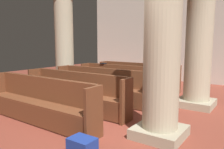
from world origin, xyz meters
The scene contains 13 objects.
ground_plane centered at (0.00, 0.00, 0.00)m, with size 19.20×19.20×0.00m, color brown.
back_wall centered at (0.00, 6.08, 2.25)m, with size 10.00×0.16×4.50m, color silver.
pew_row_0 centered at (-1.18, 3.49, 0.49)m, with size 3.02×0.46×0.92m.
pew_row_1 centered at (-1.18, 2.45, 0.49)m, with size 3.02×0.46×0.92m.
pew_row_2 centered at (-1.18, 1.40, 0.49)m, with size 3.02×0.47×0.92m.
pew_row_3 centered at (-1.18, 0.35, 0.49)m, with size 3.02×0.46×0.92m.
pew_row_4 centered at (-1.18, -0.69, 0.49)m, with size 3.02×0.46×0.92m.
pillar_aisle_side centered at (1.15, 2.39, 1.89)m, with size 0.95×0.95×3.64m.
pillar_far_side centered at (-3.46, 2.17, 1.89)m, with size 0.95×0.95×3.64m.
pillar_aisle_rear centered at (1.15, 0.04, 1.89)m, with size 0.89×0.89×3.64m.
lectern centered at (-0.61, 4.68, 0.45)m, with size 0.48×0.45×1.08m.
hymn_book centered at (-2.03, 2.63, 0.94)m, with size 0.17×0.19×0.03m, color black.
kneeler_box_blue centered at (0.48, -1.21, 0.13)m, with size 0.39×0.29×0.26m, color navy.
Camera 1 is at (2.60, -3.48, 1.63)m, focal length 35.85 mm.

